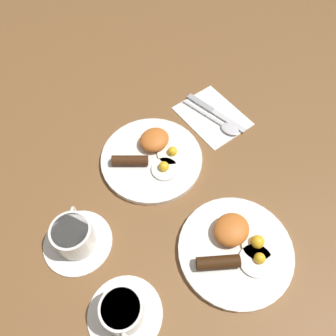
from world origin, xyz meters
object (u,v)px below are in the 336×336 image
breakfast_plate_far (236,247)px  knife (212,111)px  spoon (224,126)px  teacup_near (75,237)px  breakfast_plate_near (152,156)px  teacup_far (123,312)px

breakfast_plate_far → knife: (-0.25, -0.31, -0.01)m
breakfast_plate_far → spoon: (-0.24, -0.25, -0.01)m
knife → breakfast_plate_far: bearing=-45.1°
teacup_near → spoon: bearing=-179.1°
knife → spoon: spoon is taller
teacup_near → spoon: (-0.48, -0.01, -0.02)m
breakfast_plate_near → breakfast_plate_far: 0.31m
spoon → teacup_near: bearing=-96.8°
breakfast_plate_near → teacup_near: (0.27, 0.06, 0.02)m
breakfast_plate_far → teacup_near: size_ratio=1.64×
knife → spoon: size_ratio=1.05×
breakfast_plate_far → teacup_near: bearing=-44.5°
teacup_far → spoon: 0.54m
breakfast_plate_far → teacup_near: 0.35m
breakfast_plate_near → breakfast_plate_far: breakfast_plate_far is taller
teacup_near → knife: (-0.50, -0.07, -0.03)m
teacup_far → knife: bearing=-153.4°
spoon → breakfast_plate_near: bearing=-111.4°
knife → breakfast_plate_near: bearing=-94.2°
breakfast_plate_near → knife: (-0.23, -0.01, -0.01)m
breakfast_plate_near → breakfast_plate_far: size_ratio=1.03×
breakfast_plate_far → spoon: bearing=-133.1°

